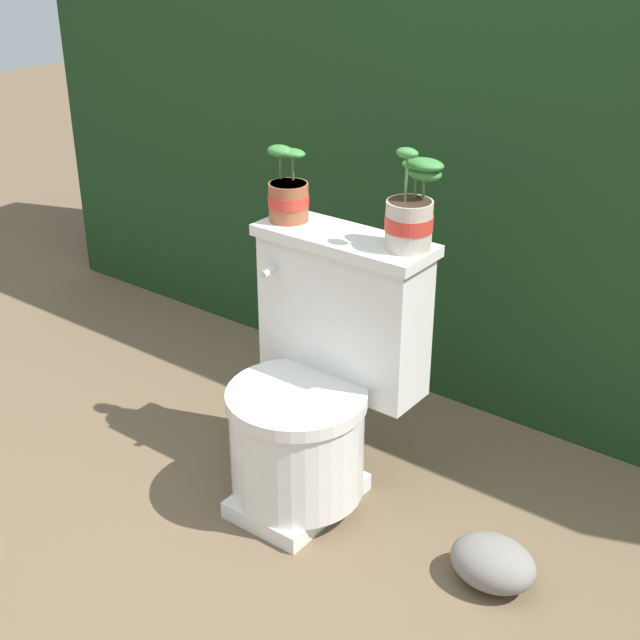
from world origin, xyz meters
TOP-DOWN VIEW (x-y plane):
  - ground_plane at (0.00, 0.00)m, footprint 12.00×12.00m
  - hedge_backdrop at (0.00, 1.12)m, footprint 3.51×0.76m
  - toilet at (0.02, 0.09)m, footprint 0.49×0.48m
  - potted_plant_left at (-0.17, 0.21)m, footprint 0.13×0.11m
  - potted_plant_midleft at (0.20, 0.23)m, footprint 0.13×0.13m
  - garden_stone at (0.59, 0.05)m, footprint 0.22×0.17m

SIDE VIEW (x-z plane):
  - ground_plane at x=0.00m, z-range 0.00..0.00m
  - garden_stone at x=0.59m, z-range 0.00..0.12m
  - toilet at x=0.02m, z-range -0.04..0.69m
  - potted_plant_left at x=-0.17m, z-range 0.71..0.90m
  - hedge_backdrop at x=0.00m, z-range 0.00..1.62m
  - potted_plant_midleft at x=0.20m, z-range 0.70..0.95m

